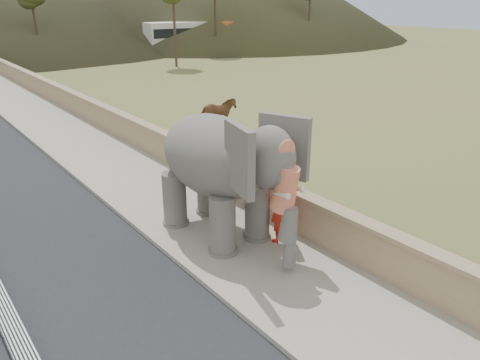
% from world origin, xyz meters
% --- Properties ---
extents(ground, '(160.00, 160.00, 0.00)m').
position_xyz_m(ground, '(0.00, 0.00, 0.00)').
color(ground, olive).
rests_on(ground, ground).
extents(walkway, '(3.00, 120.00, 0.15)m').
position_xyz_m(walkway, '(0.00, 10.00, 0.07)').
color(walkway, '#9E9687').
rests_on(walkway, ground).
extents(parapet, '(0.30, 120.00, 1.10)m').
position_xyz_m(parapet, '(1.65, 10.00, 0.55)').
color(parapet, tan).
rests_on(parapet, ground).
extents(cow, '(1.80, 1.44, 1.38)m').
position_xyz_m(cow, '(6.01, 7.93, 0.69)').
color(cow, brown).
rests_on(cow, ground).
extents(distant_car, '(4.52, 2.70, 1.44)m').
position_xyz_m(distant_car, '(19.37, 35.78, 0.72)').
color(distant_car, silver).
rests_on(distant_car, ground).
extents(bus_white, '(11.22, 3.83, 3.10)m').
position_xyz_m(bus_white, '(22.21, 35.10, 1.55)').
color(bus_white, silver).
rests_on(bus_white, ground).
extents(bus_orange, '(11.19, 3.52, 3.10)m').
position_xyz_m(bus_orange, '(29.33, 33.93, 1.55)').
color(bus_orange, '#D35825').
rests_on(bus_orange, ground).
extents(elephant_and_man, '(2.50, 4.42, 3.11)m').
position_xyz_m(elephant_and_man, '(0.02, -0.58, 1.69)').
color(elephant_and_man, slate).
rests_on(elephant_and_man, ground).
extents(trees, '(47.47, 42.41, 8.67)m').
position_xyz_m(trees, '(2.61, 27.40, 4.02)').
color(trees, '#473828').
rests_on(trees, ground).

